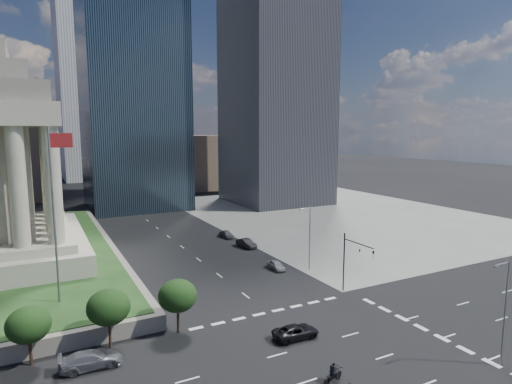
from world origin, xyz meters
TOP-DOWN VIEW (x-y plane):
  - ground at (0.00, 100.00)m, footprint 500.00×500.00m
  - sidewalk_ne at (46.00, 60.00)m, footprint 68.00×90.00m
  - flagpole at (-21.83, 24.00)m, footprint 2.52×0.24m
  - midrise_glass at (2.00, 95.00)m, footprint 26.00×26.00m
  - highrise_ne at (42.00, 85.00)m, footprint 26.00×28.00m
  - building_filler_ne at (32.00, 130.00)m, footprint 20.00×30.00m
  - building_filler_nw at (-30.00, 130.00)m, footprint 24.00×30.00m
  - traffic_signal_ne at (12.50, 13.70)m, footprint 0.30×5.74m
  - street_lamp_south at (13.33, -6.00)m, footprint 2.13×0.22m
  - street_lamp_north at (13.33, 25.00)m, footprint 2.13×0.22m
  - pickup_truck at (-0.50, 7.12)m, footprint 2.49×5.04m
  - suv_grey at (-20.16, 10.92)m, footprint 2.45×5.57m
  - parked_sedan_near at (9.00, 27.45)m, footprint 1.86×4.08m
  - parked_sedan_mid at (10.52, 41.13)m, footprint 5.00×2.34m
  - parked_sedan_far at (10.23, 49.60)m, footprint 4.45×1.95m
  - motorcycle_trail at (-2.05, -1.11)m, footprint 2.47×1.28m

SIDE VIEW (x-z plane):
  - ground at x=0.00m, z-range 0.00..0.00m
  - sidewalk_ne at x=46.00m, z-range 0.00..0.03m
  - parked_sedan_near at x=9.00m, z-range 0.00..1.36m
  - pickup_truck at x=-0.50m, z-range 0.00..1.38m
  - parked_sedan_far at x=10.23m, z-range 0.00..1.49m
  - parked_sedan_mid at x=10.52m, z-range 0.00..1.59m
  - suv_grey at x=-20.16m, z-range 0.00..1.59m
  - motorcycle_trail at x=-2.05m, z-range 0.00..1.77m
  - traffic_signal_ne at x=12.50m, z-range 1.25..9.25m
  - street_lamp_south at x=13.33m, z-range 0.66..10.66m
  - street_lamp_north at x=13.33m, z-range 0.66..10.66m
  - building_filler_ne at x=32.00m, z-range 0.00..20.00m
  - flagpole at x=-21.83m, z-range 3.11..23.11m
  - building_filler_nw at x=-30.00m, z-range 0.00..28.00m
  - midrise_glass at x=2.00m, z-range 0.00..60.00m
  - highrise_ne at x=42.00m, z-range 0.00..100.00m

